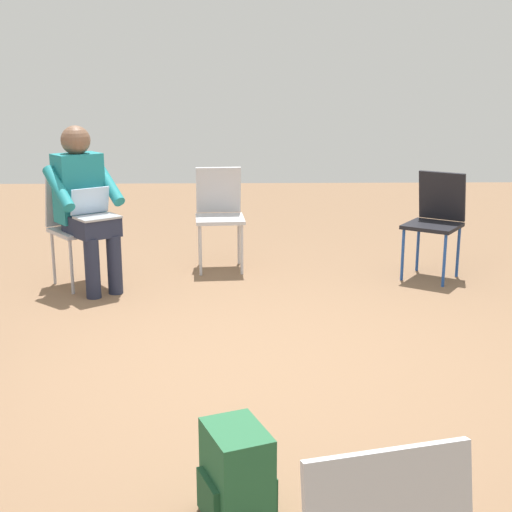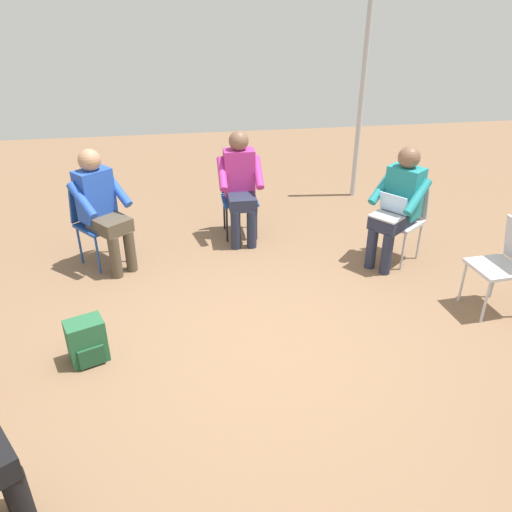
{
  "view_description": "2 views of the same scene",
  "coord_description": "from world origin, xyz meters",
  "px_view_note": "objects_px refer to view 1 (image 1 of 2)",
  "views": [
    {
      "loc": [
        0.03,
        -3.75,
        1.61
      ],
      "look_at": [
        0.11,
        0.09,
        0.63
      ],
      "focal_mm": 50.0,
      "sensor_mm": 36.0,
      "label": 1
    },
    {
      "loc": [
        3.28,
        -0.6,
        2.58
      ],
      "look_at": [
        -0.3,
        -0.02,
        0.65
      ],
      "focal_mm": 35.0,
      "sensor_mm": 36.0,
      "label": 2
    }
  ],
  "objects_px": {
    "chair_northwest": "(77,222)",
    "person_with_laptop": "(85,200)",
    "chair_northeast": "(436,217)",
    "backpack_near_laptop_user": "(237,479)",
    "chair_north": "(219,210)"
  },
  "relations": [
    {
      "from": "chair_northwest",
      "to": "chair_north",
      "type": "distance_m",
      "value": 1.19
    },
    {
      "from": "backpack_near_laptop_user",
      "to": "chair_north",
      "type": "bearing_deg",
      "value": 92.6
    },
    {
      "from": "chair_north",
      "to": "chair_northeast",
      "type": "distance_m",
      "value": 1.78
    },
    {
      "from": "chair_northwest",
      "to": "person_with_laptop",
      "type": "height_order",
      "value": "person_with_laptop"
    },
    {
      "from": "chair_northeast",
      "to": "person_with_laptop",
      "type": "bearing_deg",
      "value": 39.54
    },
    {
      "from": "chair_north",
      "to": "chair_northeast",
      "type": "bearing_deg",
      "value": 165.09
    },
    {
      "from": "person_with_laptop",
      "to": "chair_north",
      "type": "bearing_deg",
      "value": 173.59
    },
    {
      "from": "chair_northwest",
      "to": "backpack_near_laptop_user",
      "type": "distance_m",
      "value": 3.38
    },
    {
      "from": "chair_northeast",
      "to": "backpack_near_laptop_user",
      "type": "height_order",
      "value": "chair_northeast"
    },
    {
      "from": "chair_northeast",
      "to": "backpack_near_laptop_user",
      "type": "xyz_separation_m",
      "value": [
        -1.59,
        -3.24,
        -0.34
      ]
    },
    {
      "from": "chair_northeast",
      "to": "person_with_laptop",
      "type": "xyz_separation_m",
      "value": [
        -2.75,
        -0.26,
        0.2
      ]
    },
    {
      "from": "person_with_laptop",
      "to": "backpack_near_laptop_user",
      "type": "xyz_separation_m",
      "value": [
        1.16,
        -2.98,
        -0.53
      ]
    },
    {
      "from": "backpack_near_laptop_user",
      "to": "chair_northwest",
      "type": "bearing_deg",
      "value": 112.03
    },
    {
      "from": "chair_north",
      "to": "person_with_laptop",
      "type": "relative_size",
      "value": 0.69
    },
    {
      "from": "chair_northwest",
      "to": "chair_northeast",
      "type": "height_order",
      "value": "same"
    }
  ]
}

